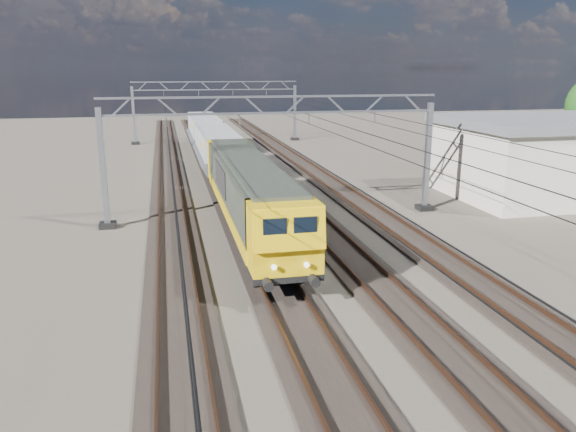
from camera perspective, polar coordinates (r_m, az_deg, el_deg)
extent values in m
plane|color=#2A2420|center=(29.41, 0.22, -2.20)|extent=(160.00, 160.00, 0.00)
cube|color=black|center=(28.74, -11.55, -2.79)|extent=(2.60, 140.00, 0.12)
cube|color=#513220|center=(28.70, -13.00, -2.56)|extent=(0.08, 140.00, 0.16)
cube|color=#513220|center=(28.71, -10.13, -2.40)|extent=(0.08, 140.00, 0.16)
cube|color=black|center=(29.04, -3.64, -2.33)|extent=(2.60, 140.00, 0.12)
cube|color=#513220|center=(28.90, -5.05, -2.11)|extent=(0.08, 140.00, 0.16)
cube|color=#513220|center=(29.10, -2.24, -1.94)|extent=(0.08, 140.00, 0.16)
cube|color=black|center=(29.87, 3.97, -1.84)|extent=(2.60, 140.00, 0.12)
cube|color=#513220|center=(29.64, 2.64, -1.63)|extent=(0.08, 140.00, 0.16)
cube|color=#513220|center=(30.03, 5.29, -1.46)|extent=(0.08, 140.00, 0.16)
cube|color=black|center=(31.20, 11.04, -1.36)|extent=(2.60, 140.00, 0.12)
cube|color=#513220|center=(30.88, 9.83, -1.16)|extent=(0.08, 140.00, 0.16)
cube|color=#513220|center=(31.44, 12.26, -1.00)|extent=(0.08, 140.00, 0.16)
cube|color=gray|center=(32.06, -18.28, 4.55)|extent=(0.30, 0.30, 6.60)
cube|color=gray|center=(35.51, 13.98, 5.79)|extent=(0.30, 0.30, 6.60)
cube|color=black|center=(32.73, -17.83, -0.88)|extent=(0.90, 0.90, 0.30)
cube|color=black|center=(36.12, 13.67, 0.85)|extent=(0.90, 0.90, 0.30)
cube|color=gray|center=(32.07, -1.36, 12.03)|extent=(19.30, 0.18, 0.12)
cube|color=gray|center=(32.13, -1.35, 10.43)|extent=(19.30, 0.18, 0.12)
cube|color=gray|center=(31.58, -16.59, 10.58)|extent=(1.03, 0.10, 0.94)
cube|color=gray|center=(31.51, -12.21, 10.84)|extent=(1.03, 0.10, 0.94)
cube|color=gray|center=(31.61, -7.82, 11.05)|extent=(1.03, 0.10, 0.94)
cube|color=gray|center=(31.89, -3.49, 11.19)|extent=(1.03, 0.10, 0.94)
cube|color=gray|center=(32.35, 0.75, 11.26)|extent=(1.03, 0.10, 0.94)
cube|color=gray|center=(32.97, 4.85, 11.28)|extent=(1.03, 0.10, 0.94)
cube|color=gray|center=(33.74, 8.79, 11.24)|extent=(1.03, 0.10, 0.94)
cube|color=gray|center=(34.66, 12.53, 11.16)|extent=(1.03, 0.10, 0.94)
cube|color=gray|center=(31.57, -12.25, 9.43)|extent=(0.06, 0.06, 0.65)
cube|color=gray|center=(31.84, -4.93, 9.75)|extent=(0.06, 0.06, 0.65)
cube|color=gray|center=(32.60, 2.16, 9.91)|extent=(0.06, 0.06, 0.65)
cube|color=gray|center=(33.82, 8.84, 9.93)|extent=(0.06, 0.06, 0.65)
cube|color=gray|center=(67.74, -15.41, 9.80)|extent=(0.30, 0.30, 6.60)
cube|color=gray|center=(69.43, 0.69, 10.42)|extent=(0.30, 0.30, 6.60)
cube|color=black|center=(68.05, -15.23, 7.16)|extent=(0.90, 0.90, 0.30)
cube|color=black|center=(69.75, 0.68, 7.84)|extent=(0.90, 0.90, 0.30)
cube|color=gray|center=(67.74, -7.37, 13.37)|extent=(19.30, 0.18, 0.12)
cube|color=gray|center=(67.77, -7.35, 12.61)|extent=(19.30, 0.18, 0.12)
cube|color=gray|center=(67.51, -14.57, 12.65)|extent=(1.03, 0.10, 0.94)
cube|color=gray|center=(67.47, -12.51, 12.77)|extent=(1.03, 0.10, 0.94)
cube|color=gray|center=(67.52, -10.45, 12.87)|extent=(1.03, 0.10, 0.94)
cube|color=gray|center=(67.65, -8.39, 12.96)|extent=(1.03, 0.10, 0.94)
cube|color=gray|center=(67.87, -6.33, 13.03)|extent=(1.03, 0.10, 0.94)
cube|color=gray|center=(68.17, -4.30, 13.08)|extent=(1.03, 0.10, 0.94)
cube|color=gray|center=(68.55, -2.28, 13.12)|extent=(1.03, 0.10, 0.94)
cube|color=gray|center=(69.00, -0.29, 13.14)|extent=(1.03, 0.10, 0.94)
cube|color=gray|center=(67.50, -12.53, 12.11)|extent=(0.06, 0.06, 0.65)
cube|color=gray|center=(67.63, -9.06, 12.27)|extent=(0.06, 0.06, 0.65)
cube|color=gray|center=(67.99, -5.62, 12.40)|extent=(0.06, 0.06, 0.65)
cube|color=gray|center=(68.58, -2.22, 12.47)|extent=(0.06, 0.06, 0.65)
cylinder|color=black|center=(35.58, -12.28, 9.48)|extent=(0.03, 140.00, 0.03)
cylinder|color=black|center=(35.54, -12.32, 10.28)|extent=(0.03, 140.00, 0.03)
cylinder|color=black|center=(35.82, -5.78, 9.77)|extent=(0.03, 140.00, 0.03)
cylinder|color=black|center=(35.78, -5.80, 10.57)|extent=(0.03, 140.00, 0.03)
cylinder|color=black|center=(36.50, 0.56, 9.93)|extent=(0.03, 140.00, 0.03)
cylinder|color=black|center=(36.46, 0.56, 10.72)|extent=(0.03, 140.00, 0.03)
cylinder|color=black|center=(37.59, 6.61, 9.98)|extent=(0.03, 140.00, 0.03)
cylinder|color=black|center=(37.55, 6.63, 10.74)|extent=(0.03, 140.00, 0.03)
cube|color=black|center=(23.86, -1.70, -4.41)|extent=(2.20, 3.60, 0.60)
cube|color=black|center=(36.25, -5.53, 2.23)|extent=(2.20, 3.60, 0.60)
cube|color=black|center=(29.89, -4.02, 0.30)|extent=(2.65, 20.00, 0.25)
cube|color=black|center=(29.99, -4.01, -0.40)|extent=(2.20, 4.50, 0.75)
cube|color=#292F27|center=(29.57, -4.07, 2.96)|extent=(2.65, 17.00, 2.60)
cube|color=gold|center=(29.63, -6.61, 0.94)|extent=(0.04, 17.00, 0.60)
cube|color=gold|center=(30.00, -1.50, 1.21)|extent=(0.04, 17.00, 0.60)
cube|color=black|center=(30.32, -6.90, 3.86)|extent=(0.05, 5.00, 1.40)
cube|color=black|center=(30.68, -1.85, 4.09)|extent=(0.05, 5.00, 1.40)
cube|color=#292F27|center=(29.32, -4.12, 5.58)|extent=(2.25, 18.00, 0.15)
cube|color=gold|center=(20.87, -0.41, -2.04)|extent=(2.65, 1.80, 2.60)
cube|color=gold|center=(19.84, 0.16, -1.43)|extent=(2.60, 0.46, 1.52)
cube|color=black|center=(19.61, -1.35, -1.33)|extent=(0.85, 0.08, 0.75)
cube|color=black|center=(19.84, 1.77, -1.14)|extent=(0.85, 0.08, 0.75)
cylinder|color=black|center=(20.07, -2.08, -6.99)|extent=(0.36, 0.50, 0.36)
cylinder|color=black|center=(20.42, 2.65, -6.60)|extent=(0.36, 0.50, 0.36)
cylinder|color=white|center=(19.99, -1.44, -5.23)|extent=(0.20, 0.08, 0.20)
cylinder|color=white|center=(20.24, 1.91, -4.98)|extent=(0.20, 0.08, 0.20)
cube|color=gold|center=(38.45, -6.07, 5.67)|extent=(2.65, 1.80, 2.60)
cube|color=gold|center=(39.31, -6.25, 6.60)|extent=(2.60, 0.46, 1.52)
cube|color=black|center=(39.34, -7.07, 6.73)|extent=(0.85, 0.08, 0.75)
cube|color=black|center=(39.46, -5.47, 6.80)|extent=(0.85, 0.08, 0.75)
cylinder|color=black|center=(39.79, -7.43, 3.89)|extent=(0.36, 0.50, 0.36)
cylinder|color=black|center=(39.96, -5.00, 4.01)|extent=(0.36, 0.50, 0.36)
cylinder|color=white|center=(39.60, -7.09, 4.73)|extent=(0.20, 0.08, 0.20)
cylinder|color=white|center=(39.73, -5.36, 4.81)|extent=(0.20, 0.08, 0.20)
cube|color=black|center=(42.78, -6.63, 4.09)|extent=(2.20, 2.60, 0.55)
cube|color=black|center=(51.62, -7.67, 5.89)|extent=(2.20, 2.60, 0.55)
cube|color=black|center=(47.13, -7.21, 5.51)|extent=(2.40, 13.00, 0.20)
cube|color=gray|center=(46.89, -7.28, 7.58)|extent=(2.80, 12.00, 1.80)
cube|color=#4F5458|center=(46.99, -8.39, 6.02)|extent=(1.48, 12.00, 1.36)
cube|color=#4F5458|center=(47.15, -6.07, 6.12)|extent=(1.48, 12.00, 1.36)
cube|color=gold|center=(43.80, -8.78, 7.16)|extent=(0.04, 1.20, 0.50)
cube|color=black|center=(56.75, -8.13, 6.67)|extent=(2.20, 2.60, 0.55)
cube|color=black|center=(65.65, -8.75, 7.74)|extent=(2.20, 2.60, 0.55)
cube|color=black|center=(61.15, -8.47, 7.58)|extent=(2.40, 13.00, 0.20)
cube|color=gray|center=(60.96, -8.53, 9.18)|extent=(2.80, 12.00, 1.80)
cube|color=#4F5458|center=(61.04, -9.39, 7.98)|extent=(1.48, 12.00, 1.36)
cube|color=#4F5458|center=(61.17, -7.59, 8.06)|extent=(1.48, 12.00, 1.36)
cube|color=gold|center=(57.89, -9.74, 8.94)|extent=(0.04, 1.20, 0.50)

